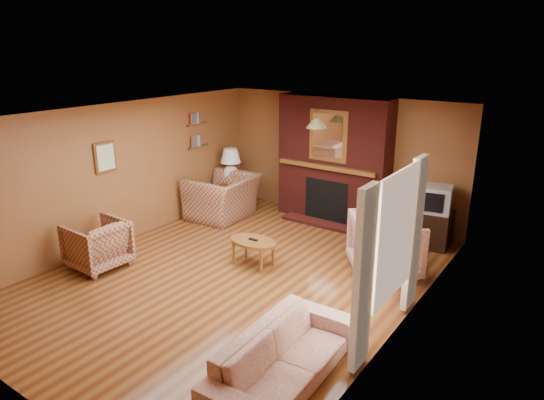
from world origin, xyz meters
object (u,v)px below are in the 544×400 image
Objects in this scene: floral_sofa at (283,357)px; crt_tv at (436,199)px; plaid_armchair at (97,244)px; side_table at (232,194)px; fireplace at (333,161)px; table_lamp at (231,163)px; plaid_loveseat at (223,197)px; tv_stand at (433,229)px; coffee_table at (253,244)px; floral_armchair at (386,245)px.

floral_sofa is 3.51× the size of crt_tv.
plaid_armchair is 1.44× the size of side_table.
table_lamp is (-2.10, -0.53, -0.23)m from fireplace.
tv_stand is at bearing 98.17° from plaid_loveseat.
coffee_table is at bearing -43.91° from side_table.
floral_armchair reaches higher than tv_stand.
crt_tv reaches higher than floral_armchair.
plaid_armchair is 3.90m from floral_sofa.
fireplace is 2.18m from table_lamp.
crt_tv is at bearing -5.30° from fireplace.
crt_tv reaches higher than floral_sofa.
floral_armchair is at bearing 124.53° from plaid_armchair.
tv_stand is (2.05, 2.37, -0.05)m from coffee_table.
tv_stand is (3.90, 0.93, -0.10)m from plaid_loveseat.
floral_sofa is (1.90, -4.57, -0.90)m from fireplace.
side_table is at bearing -165.71° from fireplace.
table_lamp is at bearing 136.09° from coffee_table.
floral_sofa is at bearing -67.41° from fireplace.
crt_tv is at bearing 49.03° from coffee_table.
plaid_loveseat is 5.10m from floral_sofa.
fireplace is at bearing 10.78° from floral_armchair.
crt_tv is (2.05, -0.19, -0.33)m from fireplace.
coffee_table is 1.44× the size of crt_tv.
fireplace is 2.23m from tv_stand.
table_lamp is at bearing -177.91° from tv_stand.
side_table is at bearing 136.09° from coffee_table.
fireplace reaches higher than table_lamp.
plaid_armchair is 4.41m from floral_armchair.
side_table is 0.67m from table_lamp.
table_lamp reaches higher than coffee_table.
fireplace reaches higher than floral_sofa.
fireplace is 3.47× the size of table_lamp.
plaid_armchair reaches higher than tv_stand.
plaid_armchair is 3.44m from side_table.
fireplace is 1.87× the size of plaid_loveseat.
plaid_loveseat is 1.61× the size of coffee_table.
side_table is at bearing -161.73° from plaid_loveseat.
table_lamp is at bearing 37.53° from floral_armchair.
floral_armchair is at bearing -42.26° from fireplace.
floral_sofa is 3.40× the size of side_table.
coffee_table is 3.14m from tv_stand.
fireplace is at bearing 174.70° from crt_tv.
floral_sofa is at bearing -45.23° from table_lamp.
crt_tv is (2.05, 2.36, 0.48)m from coffee_table.
floral_armchair is (-0.13, 2.96, 0.17)m from floral_sofa.
fireplace is 2.42× the size of floral_armchair.
plaid_loveseat is at bearing -149.02° from fireplace.
plaid_armchair is 0.83× the size of floral_armchair.
coffee_table is at bearing -43.91° from table_lamp.
floral_armchair is 1.79× the size of crt_tv.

